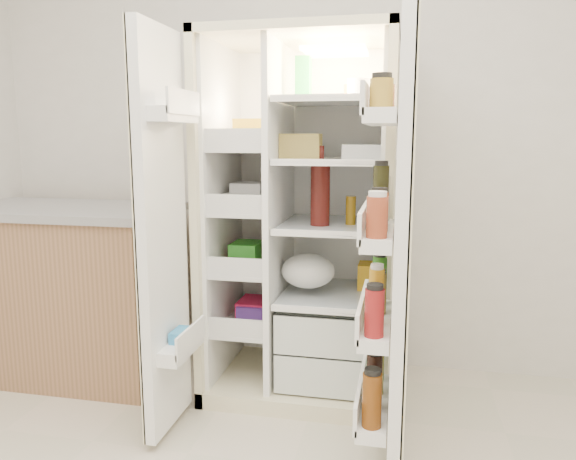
# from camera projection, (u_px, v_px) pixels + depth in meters

# --- Properties ---
(wall_back) EXTENTS (4.00, 0.02, 2.70)m
(wall_back) POSITION_uv_depth(u_px,v_px,m) (332.00, 130.00, 3.04)
(wall_back) COLOR silver
(wall_back) RESTS_ON floor
(refrigerator) EXTENTS (0.94, 0.70, 1.80)m
(refrigerator) POSITION_uv_depth(u_px,v_px,m) (306.00, 248.00, 2.82)
(refrigerator) COLOR beige
(refrigerator) RESTS_ON floor
(freezer_door) EXTENTS (0.15, 0.40, 1.72)m
(freezer_door) POSITION_uv_depth(u_px,v_px,m) (163.00, 237.00, 2.32)
(freezer_door) COLOR white
(freezer_door) RESTS_ON floor
(fridge_door) EXTENTS (0.17, 0.58, 1.72)m
(fridge_door) POSITION_uv_depth(u_px,v_px,m) (396.00, 255.00, 2.04)
(fridge_door) COLOR white
(fridge_door) RESTS_ON floor
(kitchen_counter) EXTENTS (1.30, 0.69, 0.94)m
(kitchen_counter) POSITION_uv_depth(u_px,v_px,m) (60.00, 289.00, 3.05)
(kitchen_counter) COLOR #976B4B
(kitchen_counter) RESTS_ON floor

